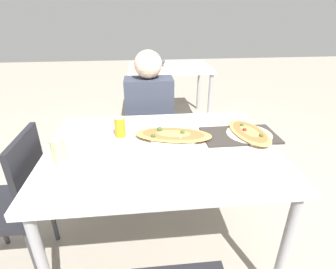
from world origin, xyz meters
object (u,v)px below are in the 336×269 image
object	(u,v)px
person_seated	(150,111)
drink_glass	(59,151)
soda_can	(120,127)
chair_side_left	(15,199)
pizza_second	(249,133)
dining_table	(162,156)
pizza_main	(173,135)
chair_far_seated	(150,128)

from	to	relation	value
person_seated	drink_glass	distance (m)	0.96
person_seated	drink_glass	world-z (taller)	person_seated
soda_can	chair_side_left	bearing A→B (deg)	-159.16
person_seated	pizza_second	size ratio (longest dim) A/B	2.92
dining_table	chair_side_left	world-z (taller)	chair_side_left
person_seated	drink_glass	xyz separation A→B (m)	(-0.49, -0.82, 0.12)
pizza_main	soda_can	size ratio (longest dim) A/B	4.01
person_seated	pizza_main	bearing A→B (deg)	101.25
dining_table	drink_glass	world-z (taller)	drink_glass
soda_can	drink_glass	size ratio (longest dim) A/B	0.98
pizza_second	soda_can	bearing A→B (deg)	174.53
pizza_main	drink_glass	bearing A→B (deg)	-161.34
person_seated	chair_far_seated	bearing A→B (deg)	-90.00
chair_far_seated	chair_side_left	distance (m)	1.20
pizza_second	chair_side_left	bearing A→B (deg)	-173.79
soda_can	drink_glass	world-z (taller)	drink_glass
drink_glass	pizza_second	xyz separation A→B (m)	(1.09, 0.19, -0.05)
pizza_main	drink_glass	size ratio (longest dim) A/B	3.91
chair_far_seated	chair_side_left	world-z (taller)	same
chair_side_left	drink_glass	xyz separation A→B (m)	(0.31, -0.04, 0.32)
chair_far_seated	person_seated	distance (m)	0.23
dining_table	chair_far_seated	xyz separation A→B (m)	(-0.04, 0.82, -0.19)
dining_table	person_seated	world-z (taller)	person_seated
chair_far_seated	person_seated	bearing A→B (deg)	90.00
person_seated	soda_can	size ratio (longest dim) A/B	9.62
person_seated	pizza_second	xyz separation A→B (m)	(0.60, -0.63, 0.07)
dining_table	drink_glass	distance (m)	0.56
chair_side_left	soda_can	distance (m)	0.72
chair_far_seated	chair_side_left	size ratio (longest dim) A/B	1.00
dining_table	chair_far_seated	bearing A→B (deg)	92.99
pizza_main	pizza_second	world-z (taller)	pizza_main
chair_side_left	soda_can	bearing A→B (deg)	-69.16
dining_table	chair_side_left	xyz separation A→B (m)	(-0.84, -0.07, -0.19)
chair_side_left	pizza_second	bearing A→B (deg)	-83.79
dining_table	pizza_second	bearing A→B (deg)	8.47
person_seated	pizza_second	distance (m)	0.87
chair_side_left	drink_glass	world-z (taller)	chair_side_left
chair_far_seated	drink_glass	distance (m)	1.10
soda_can	pizza_second	xyz separation A→B (m)	(0.80, -0.08, -0.04)
drink_glass	person_seated	bearing A→B (deg)	58.99
chair_side_left	pizza_main	world-z (taller)	chair_side_left
pizza_main	pizza_second	bearing A→B (deg)	-1.59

